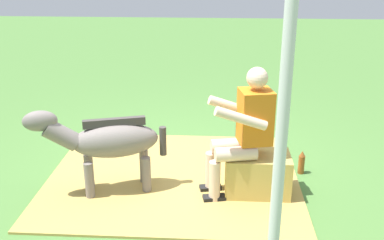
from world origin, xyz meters
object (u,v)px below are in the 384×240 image
soda_bottle (302,162)px  tent_pole_left (279,172)px  person_seated (243,129)px  hay_bale (257,174)px  pony_standing (106,141)px

soda_bottle → tent_pole_left: 2.84m
person_seated → soda_bottle: 1.03m
hay_bale → soda_bottle: (-0.52, -0.48, -0.09)m
pony_standing → person_seated: bearing=-178.7°
soda_bottle → tent_pole_left: tent_pole_left is taller
hay_bale → person_seated: 0.52m
soda_bottle → person_seated: bearing=36.2°
hay_bale → tent_pole_left: size_ratio=0.25×
pony_standing → hay_bale: bearing=-178.0°
soda_bottle → hay_bale: bearing=42.3°
hay_bale → person_seated: size_ratio=0.49×
person_seated → tent_pole_left: (-0.06, 2.01, 0.58)m
person_seated → tent_pole_left: size_ratio=0.51×
pony_standing → soda_bottle: (-2.01, -0.53, -0.43)m
hay_bale → soda_bottle: 0.71m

